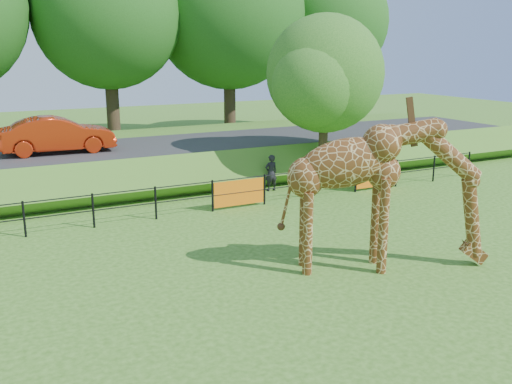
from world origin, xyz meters
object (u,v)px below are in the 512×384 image
giraffe (387,195)px  car_red (57,135)px  tree_east (327,78)px  visitor (271,173)px

giraffe → car_red: giraffe is taller
giraffe → car_red: size_ratio=1.24×
giraffe → tree_east: 9.42m
visitor → tree_east: tree_east is taller
car_red → tree_east: tree_east is taller
visitor → tree_east: bearing=177.5°
tree_east → visitor: bearing=179.4°
giraffe → visitor: (1.24, 8.36, -1.20)m
tree_east → giraffe: bearing=-113.8°
car_red → tree_east: size_ratio=0.64×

